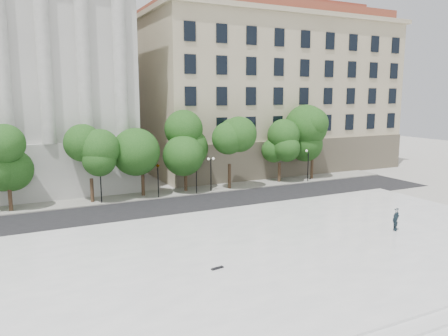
% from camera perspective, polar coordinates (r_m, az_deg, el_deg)
% --- Properties ---
extents(ground, '(160.00, 160.00, 0.00)m').
position_cam_1_polar(ground, '(28.23, 8.65, -13.15)').
color(ground, '#ADABA4').
rests_on(ground, ground).
extents(plaza, '(44.00, 22.00, 0.45)m').
position_cam_1_polar(plaza, '(30.47, 5.36, -10.90)').
color(plaza, white).
rests_on(plaza, ground).
extents(street, '(60.00, 8.00, 0.02)m').
position_cam_1_polar(street, '(43.40, -5.16, -4.97)').
color(street, black).
rests_on(street, ground).
extents(far_sidewalk, '(60.00, 4.00, 0.12)m').
position_cam_1_polar(far_sidewalk, '(48.88, -7.73, -3.31)').
color(far_sidewalk, '#9D9B91').
rests_on(far_sidewalk, ground).
extents(building_east, '(36.00, 26.15, 23.00)m').
position_cam_1_polar(building_east, '(69.65, 3.92, 9.74)').
color(building_east, '#C5B897').
rests_on(building_east, ground).
extents(traffic_light_west, '(1.00, 1.81, 4.22)m').
position_cam_1_polar(traffic_light_west, '(46.22, -8.66, 0.55)').
color(traffic_light_west, black).
rests_on(traffic_light_west, ground).
extents(traffic_light_east, '(0.79, 1.92, 4.25)m').
position_cam_1_polar(traffic_light_east, '(47.71, -3.65, 0.96)').
color(traffic_light_east, black).
rests_on(traffic_light_east, ground).
extents(person_lying, '(1.00, 1.88, 0.48)m').
position_cam_1_polar(person_lying, '(36.51, 21.44, -7.29)').
color(person_lying, black).
rests_on(person_lying, plaza).
extents(skateboard, '(0.84, 0.33, 0.08)m').
position_cam_1_polar(skateboard, '(27.06, -0.88, -12.94)').
color(skateboard, black).
rests_on(skateboard, plaza).
extents(street_trees, '(44.86, 5.11, 8.16)m').
position_cam_1_polar(street_trees, '(48.18, -6.06, 3.03)').
color(street_trees, '#382619').
rests_on(street_trees, ground).
extents(lamp_posts, '(36.52, 0.28, 4.21)m').
position_cam_1_polar(lamp_posts, '(46.96, -7.53, -0.38)').
color(lamp_posts, black).
rests_on(lamp_posts, ground).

